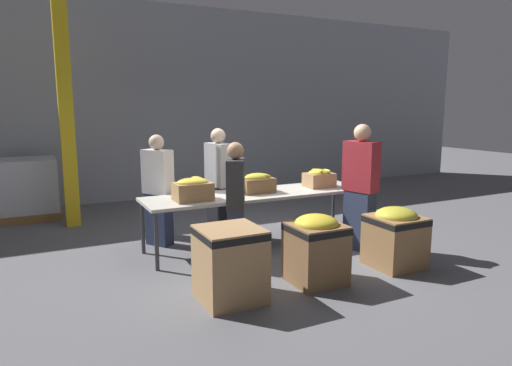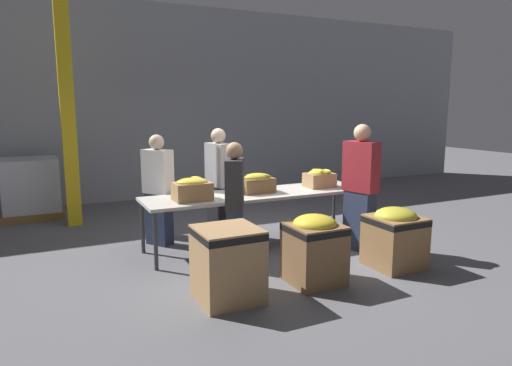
{
  "view_description": "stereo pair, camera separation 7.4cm",
  "coord_description": "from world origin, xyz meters",
  "px_view_note": "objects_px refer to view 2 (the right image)",
  "views": [
    {
      "loc": [
        -2.81,
        -5.53,
        1.94
      ],
      "look_at": [
        0.06,
        0.19,
        0.86
      ],
      "focal_mm": 32.0,
      "sensor_mm": 36.0,
      "label": 1
    },
    {
      "loc": [
        -2.74,
        -5.56,
        1.94
      ],
      "look_at": [
        0.06,
        0.19,
        0.86
      ],
      "focal_mm": 32.0,
      "sensor_mm": 36.0,
      "label": 2
    }
  ],
  "objects_px": {
    "volunteer_2": "(219,184)",
    "volunteer_3": "(235,205)",
    "donation_bin_1": "(314,247)",
    "volunteer_1": "(360,188)",
    "volunteer_0": "(158,191)",
    "banana_box_1": "(257,183)",
    "sorting_table": "(259,196)",
    "support_pillar": "(67,102)",
    "banana_box_0": "(192,189)",
    "donation_bin_0": "(228,261)",
    "pallet_stack_0": "(31,188)",
    "donation_bin_2": "(395,236)",
    "banana_box_2": "(319,178)"
  },
  "relations": [
    {
      "from": "sorting_table",
      "to": "support_pillar",
      "type": "distance_m",
      "value": 3.48
    },
    {
      "from": "volunteer_2",
      "to": "donation_bin_2",
      "type": "bearing_deg",
      "value": 21.64
    },
    {
      "from": "banana_box_1",
      "to": "support_pillar",
      "type": "distance_m",
      "value": 3.4
    },
    {
      "from": "support_pillar",
      "to": "pallet_stack_0",
      "type": "distance_m",
      "value": 1.85
    },
    {
      "from": "sorting_table",
      "to": "donation_bin_0",
      "type": "bearing_deg",
      "value": -125.85
    },
    {
      "from": "support_pillar",
      "to": "volunteer_3",
      "type": "bearing_deg",
      "value": -61.29
    },
    {
      "from": "pallet_stack_0",
      "to": "volunteer_3",
      "type": "bearing_deg",
      "value": -59.9
    },
    {
      "from": "banana_box_1",
      "to": "pallet_stack_0",
      "type": "relative_size",
      "value": 0.43
    },
    {
      "from": "volunteer_3",
      "to": "donation_bin_2",
      "type": "height_order",
      "value": "volunteer_3"
    },
    {
      "from": "sorting_table",
      "to": "banana_box_1",
      "type": "relative_size",
      "value": 7.07
    },
    {
      "from": "pallet_stack_0",
      "to": "volunteer_2",
      "type": "bearing_deg",
      "value": -45.78
    },
    {
      "from": "volunteer_1",
      "to": "volunteer_0",
      "type": "bearing_deg",
      "value": 42.93
    },
    {
      "from": "volunteer_2",
      "to": "donation_bin_0",
      "type": "relative_size",
      "value": 2.17
    },
    {
      "from": "donation_bin_1",
      "to": "volunteer_0",
      "type": "bearing_deg",
      "value": 118.75
    },
    {
      "from": "volunteer_1",
      "to": "volunteer_2",
      "type": "xyz_separation_m",
      "value": [
        -1.48,
        1.41,
        -0.04
      ]
    },
    {
      "from": "volunteer_3",
      "to": "donation_bin_1",
      "type": "distance_m",
      "value": 1.11
    },
    {
      "from": "banana_box_2",
      "to": "donation_bin_2",
      "type": "height_order",
      "value": "banana_box_2"
    },
    {
      "from": "donation_bin_0",
      "to": "donation_bin_2",
      "type": "xyz_separation_m",
      "value": [
        2.18,
        -0.0,
        -0.01
      ]
    },
    {
      "from": "donation_bin_1",
      "to": "banana_box_0",
      "type": "bearing_deg",
      "value": 123.45
    },
    {
      "from": "support_pillar",
      "to": "pallet_stack_0",
      "type": "height_order",
      "value": "support_pillar"
    },
    {
      "from": "banana_box_0",
      "to": "support_pillar",
      "type": "relative_size",
      "value": 0.12
    },
    {
      "from": "banana_box_0",
      "to": "donation_bin_0",
      "type": "distance_m",
      "value": 1.5
    },
    {
      "from": "volunteer_1",
      "to": "donation_bin_1",
      "type": "xyz_separation_m",
      "value": [
        -1.2,
        -0.74,
        -0.44
      ]
    },
    {
      "from": "volunteer_0",
      "to": "donation_bin_0",
      "type": "bearing_deg",
      "value": -29.89
    },
    {
      "from": "volunteer_0",
      "to": "pallet_stack_0",
      "type": "distance_m",
      "value": 3.06
    },
    {
      "from": "volunteer_0",
      "to": "donation_bin_1",
      "type": "distance_m",
      "value": 2.49
    },
    {
      "from": "banana_box_1",
      "to": "donation_bin_1",
      "type": "relative_size",
      "value": 0.59
    },
    {
      "from": "volunteer_0",
      "to": "pallet_stack_0",
      "type": "xyz_separation_m",
      "value": [
        -1.61,
        2.58,
        -0.26
      ]
    },
    {
      "from": "banana_box_1",
      "to": "volunteer_3",
      "type": "relative_size",
      "value": 0.3
    },
    {
      "from": "sorting_table",
      "to": "volunteer_3",
      "type": "bearing_deg",
      "value": -135.5
    },
    {
      "from": "support_pillar",
      "to": "volunteer_0",
      "type": "bearing_deg",
      "value": -59.32
    },
    {
      "from": "volunteer_2",
      "to": "volunteer_3",
      "type": "relative_size",
      "value": 1.07
    },
    {
      "from": "banana_box_0",
      "to": "banana_box_1",
      "type": "bearing_deg",
      "value": 6.4
    },
    {
      "from": "support_pillar",
      "to": "banana_box_0",
      "type": "bearing_deg",
      "value": -62.77
    },
    {
      "from": "donation_bin_2",
      "to": "volunteer_2",
      "type": "bearing_deg",
      "value": 123.69
    },
    {
      "from": "volunteer_3",
      "to": "donation_bin_1",
      "type": "height_order",
      "value": "volunteer_3"
    },
    {
      "from": "banana_box_0",
      "to": "volunteer_2",
      "type": "distance_m",
      "value": 0.99
    },
    {
      "from": "volunteer_0",
      "to": "support_pillar",
      "type": "height_order",
      "value": "support_pillar"
    },
    {
      "from": "volunteer_2",
      "to": "banana_box_2",
      "type": "bearing_deg",
      "value": 52.01
    },
    {
      "from": "banana_box_2",
      "to": "volunteer_3",
      "type": "height_order",
      "value": "volunteer_3"
    },
    {
      "from": "sorting_table",
      "to": "support_pillar",
      "type": "relative_size",
      "value": 0.8
    },
    {
      "from": "volunteer_0",
      "to": "support_pillar",
      "type": "relative_size",
      "value": 0.39
    },
    {
      "from": "donation_bin_2",
      "to": "pallet_stack_0",
      "type": "height_order",
      "value": "pallet_stack_0"
    },
    {
      "from": "sorting_table",
      "to": "volunteer_2",
      "type": "xyz_separation_m",
      "value": [
        -0.33,
        0.65,
        0.09
      ]
    },
    {
      "from": "volunteer_3",
      "to": "donation_bin_1",
      "type": "xyz_separation_m",
      "value": [
        0.57,
        -0.89,
        -0.35
      ]
    },
    {
      "from": "banana_box_0",
      "to": "banana_box_2",
      "type": "distance_m",
      "value": 1.99
    },
    {
      "from": "donation_bin_2",
      "to": "pallet_stack_0",
      "type": "bearing_deg",
      "value": 129.83
    },
    {
      "from": "banana_box_0",
      "to": "donation_bin_1",
      "type": "bearing_deg",
      "value": -56.55
    },
    {
      "from": "sorting_table",
      "to": "volunteer_1",
      "type": "xyz_separation_m",
      "value": [
        1.15,
        -0.76,
        0.14
      ]
    },
    {
      "from": "volunteer_0",
      "to": "donation_bin_0",
      "type": "distance_m",
      "value": 2.19
    }
  ]
}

